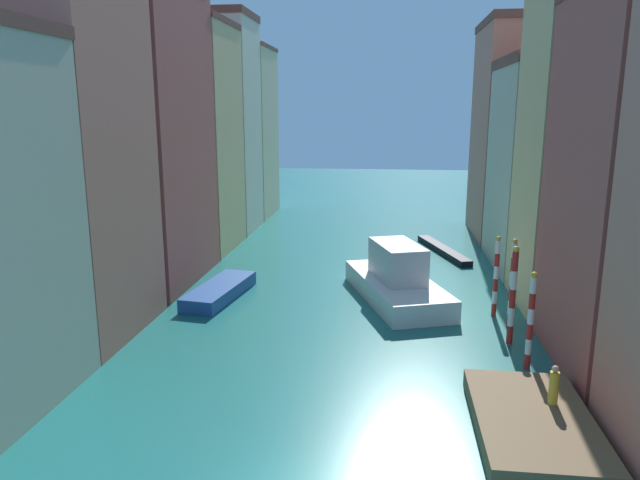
{
  "coord_description": "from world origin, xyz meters",
  "views": [
    {
      "loc": [
        2.66,
        -15.86,
        11.74
      ],
      "look_at": [
        -2.84,
        29.51,
        1.5
      ],
      "focal_mm": 32.96,
      "sensor_mm": 36.0,
      "label": 1
    }
  ],
  "objects_px": {
    "mooring_pole_3": "(496,276)",
    "gondola_black": "(443,250)",
    "waterfront_dock": "(533,424)",
    "motorboat_0": "(220,291)",
    "vaporetto_white": "(397,280)",
    "mooring_pole_2": "(512,283)",
    "person_on_dock": "(554,386)",
    "mooring_pole_0": "(531,320)",
    "mooring_pole_1": "(513,295)"
  },
  "relations": [
    {
      "from": "mooring_pole_3",
      "to": "gondola_black",
      "type": "bearing_deg",
      "value": 96.3
    },
    {
      "from": "waterfront_dock",
      "to": "motorboat_0",
      "type": "bearing_deg",
      "value": 138.67
    },
    {
      "from": "vaporetto_white",
      "to": "gondola_black",
      "type": "bearing_deg",
      "value": 72.85
    },
    {
      "from": "mooring_pole_2",
      "to": "mooring_pole_3",
      "type": "relative_size",
      "value": 1.06
    },
    {
      "from": "waterfront_dock",
      "to": "person_on_dock",
      "type": "relative_size",
      "value": 4.73
    },
    {
      "from": "waterfront_dock",
      "to": "mooring_pole_0",
      "type": "distance_m",
      "value": 6.1
    },
    {
      "from": "mooring_pole_3",
      "to": "mooring_pole_2",
      "type": "bearing_deg",
      "value": -75.08
    },
    {
      "from": "mooring_pole_3",
      "to": "motorboat_0",
      "type": "height_order",
      "value": "mooring_pole_3"
    },
    {
      "from": "mooring_pole_3",
      "to": "gondola_black",
      "type": "distance_m",
      "value": 15.34
    },
    {
      "from": "motorboat_0",
      "to": "waterfront_dock",
      "type": "bearing_deg",
      "value": -41.33
    },
    {
      "from": "person_on_dock",
      "to": "motorboat_0",
      "type": "height_order",
      "value": "person_on_dock"
    },
    {
      "from": "person_on_dock",
      "to": "gondola_black",
      "type": "height_order",
      "value": "person_on_dock"
    },
    {
      "from": "mooring_pole_1",
      "to": "vaporetto_white",
      "type": "bearing_deg",
      "value": 130.92
    },
    {
      "from": "waterfront_dock",
      "to": "mooring_pole_0",
      "type": "relative_size",
      "value": 1.58
    },
    {
      "from": "vaporetto_white",
      "to": "mooring_pole_3",
      "type": "bearing_deg",
      "value": -23.18
    },
    {
      "from": "mooring_pole_2",
      "to": "motorboat_0",
      "type": "xyz_separation_m",
      "value": [
        -17.24,
        3.22,
        -2.12
      ]
    },
    {
      "from": "vaporetto_white",
      "to": "waterfront_dock",
      "type": "bearing_deg",
      "value": -72.06
    },
    {
      "from": "mooring_pole_0",
      "to": "mooring_pole_3",
      "type": "xyz_separation_m",
      "value": [
        -0.34,
        7.14,
        0.04
      ]
    },
    {
      "from": "waterfront_dock",
      "to": "gondola_black",
      "type": "height_order",
      "value": "waterfront_dock"
    },
    {
      "from": "mooring_pole_0",
      "to": "mooring_pole_2",
      "type": "distance_m",
      "value": 5.24
    },
    {
      "from": "person_on_dock",
      "to": "mooring_pole_1",
      "type": "xyz_separation_m",
      "value": [
        -0.12,
        7.68,
        1.16
      ]
    },
    {
      "from": "waterfront_dock",
      "to": "mooring_pole_2",
      "type": "bearing_deg",
      "value": 83.85
    },
    {
      "from": "person_on_dock",
      "to": "mooring_pole_3",
      "type": "bearing_deg",
      "value": 91.11
    },
    {
      "from": "mooring_pole_0",
      "to": "mooring_pole_1",
      "type": "xyz_separation_m",
      "value": [
        -0.24,
        2.97,
        0.24
      ]
    },
    {
      "from": "person_on_dock",
      "to": "mooring_pole_2",
      "type": "height_order",
      "value": "mooring_pole_2"
    },
    {
      "from": "person_on_dock",
      "to": "motorboat_0",
      "type": "distance_m",
      "value": 21.5
    },
    {
      "from": "mooring_pole_2",
      "to": "gondola_black",
      "type": "bearing_deg",
      "value": 97.29
    },
    {
      "from": "mooring_pole_0",
      "to": "motorboat_0",
      "type": "xyz_separation_m",
      "value": [
        -17.07,
        8.46,
        -1.94
      ]
    },
    {
      "from": "mooring_pole_0",
      "to": "motorboat_0",
      "type": "distance_m",
      "value": 19.15
    },
    {
      "from": "person_on_dock",
      "to": "vaporetto_white",
      "type": "bearing_deg",
      "value": 112.2
    },
    {
      "from": "mooring_pole_1",
      "to": "motorboat_0",
      "type": "relative_size",
      "value": 0.71
    },
    {
      "from": "vaporetto_white",
      "to": "motorboat_0",
      "type": "distance_m",
      "value": 11.22
    },
    {
      "from": "mooring_pole_1",
      "to": "mooring_pole_2",
      "type": "xyz_separation_m",
      "value": [
        0.4,
        2.27,
        -0.06
      ]
    },
    {
      "from": "mooring_pole_3",
      "to": "vaporetto_white",
      "type": "bearing_deg",
      "value": 156.82
    },
    {
      "from": "mooring_pole_3",
      "to": "vaporetto_white",
      "type": "height_order",
      "value": "mooring_pole_3"
    },
    {
      "from": "waterfront_dock",
      "to": "person_on_dock",
      "type": "height_order",
      "value": "person_on_dock"
    },
    {
      "from": "gondola_black",
      "to": "mooring_pole_3",
      "type": "bearing_deg",
      "value": -83.7
    },
    {
      "from": "motorboat_0",
      "to": "mooring_pole_0",
      "type": "bearing_deg",
      "value": -26.36
    },
    {
      "from": "waterfront_dock",
      "to": "mooring_pole_1",
      "type": "distance_m",
      "value": 8.96
    },
    {
      "from": "waterfront_dock",
      "to": "mooring_pole_1",
      "type": "height_order",
      "value": "mooring_pole_1"
    },
    {
      "from": "mooring_pole_2",
      "to": "gondola_black",
      "type": "distance_m",
      "value": 17.3
    },
    {
      "from": "vaporetto_white",
      "to": "mooring_pole_1",
      "type": "bearing_deg",
      "value": -49.08
    },
    {
      "from": "mooring_pole_2",
      "to": "person_on_dock",
      "type": "bearing_deg",
      "value": -91.61
    },
    {
      "from": "mooring_pole_0",
      "to": "mooring_pole_3",
      "type": "distance_m",
      "value": 7.15
    },
    {
      "from": "mooring_pole_1",
      "to": "motorboat_0",
      "type": "xyz_separation_m",
      "value": [
        -16.84,
        5.49,
        -2.18
      ]
    },
    {
      "from": "mooring_pole_2",
      "to": "mooring_pole_0",
      "type": "bearing_deg",
      "value": -91.83
    },
    {
      "from": "mooring_pole_1",
      "to": "mooring_pole_2",
      "type": "bearing_deg",
      "value": 79.93
    },
    {
      "from": "mooring_pole_1",
      "to": "vaporetto_white",
      "type": "xyz_separation_m",
      "value": [
        -5.69,
        6.57,
        -1.38
      ]
    },
    {
      "from": "mooring_pole_1",
      "to": "waterfront_dock",
      "type": "bearing_deg",
      "value": -95.11
    },
    {
      "from": "mooring_pole_3",
      "to": "motorboat_0",
      "type": "bearing_deg",
      "value": 175.5
    }
  ]
}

